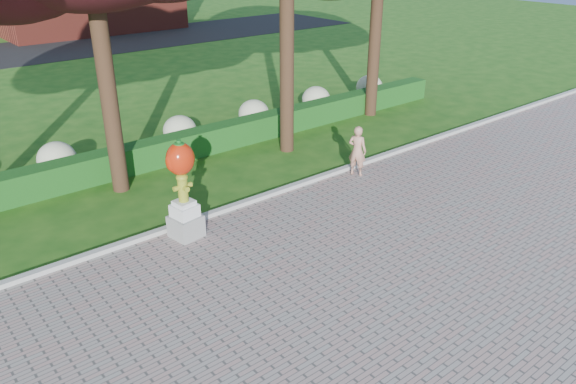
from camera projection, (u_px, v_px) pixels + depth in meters
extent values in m
plane|color=#1A4C13|center=(321.00, 253.00, 12.45)|extent=(100.00, 100.00, 0.00)
cube|color=gray|center=(477.00, 346.00, 9.63)|extent=(40.00, 14.00, 0.04)
cube|color=#ADADA5|center=(243.00, 204.00, 14.53)|extent=(40.00, 0.18, 0.15)
cube|color=#144614|center=(168.00, 150.00, 17.20)|extent=(24.00, 0.70, 0.80)
ellipsoid|color=#A5AB83|center=(57.00, 159.00, 16.12)|extent=(1.10, 1.10, 0.99)
ellipsoid|color=#A5AB83|center=(180.00, 130.00, 18.42)|extent=(1.10, 1.10, 0.99)
ellipsoid|color=#A5AB83|center=(254.00, 113.00, 20.13)|extent=(1.10, 1.10, 0.99)
ellipsoid|color=#A5AB83|center=(316.00, 99.00, 21.85)|extent=(1.10, 1.10, 0.99)
ellipsoid|color=#A5AB83|center=(369.00, 87.00, 23.57)|extent=(1.10, 1.10, 0.99)
cylinder|color=black|center=(106.00, 79.00, 14.22)|extent=(0.44, 0.44, 6.16)
cylinder|color=black|center=(287.00, 36.00, 16.79)|extent=(0.44, 0.44, 7.28)
cylinder|color=black|center=(375.00, 37.00, 20.65)|extent=(0.44, 0.44, 5.88)
cube|color=gray|center=(186.00, 226.00, 12.97)|extent=(0.73, 0.73, 0.52)
cube|color=silver|center=(185.00, 211.00, 12.80)|extent=(0.59, 0.59, 0.29)
cube|color=silver|center=(184.00, 203.00, 12.72)|extent=(0.47, 0.47, 0.10)
cylinder|color=olive|center=(183.00, 189.00, 12.57)|extent=(0.23, 0.23, 0.58)
ellipsoid|color=olive|center=(182.00, 177.00, 12.45)|extent=(0.27, 0.27, 0.19)
cylinder|color=olive|center=(176.00, 189.00, 12.45)|extent=(0.12, 0.11, 0.11)
cylinder|color=olive|center=(189.00, 185.00, 12.64)|extent=(0.12, 0.11, 0.11)
cylinder|color=olive|center=(186.00, 189.00, 12.44)|extent=(0.12, 0.12, 0.12)
cylinder|color=olive|center=(182.00, 174.00, 12.42)|extent=(0.08, 0.08, 0.05)
ellipsoid|color=#B02209|center=(180.00, 159.00, 12.26)|extent=(0.65, 0.58, 0.75)
ellipsoid|color=#B02209|center=(173.00, 162.00, 12.17)|extent=(0.32, 0.32, 0.48)
ellipsoid|color=#B02209|center=(188.00, 158.00, 12.38)|extent=(0.32, 0.32, 0.48)
cylinder|color=#14591A|center=(179.00, 143.00, 12.11)|extent=(0.10, 0.10, 0.12)
ellipsoid|color=#14591A|center=(179.00, 144.00, 12.12)|extent=(0.25, 0.25, 0.08)
imported|color=tan|center=(357.00, 151.00, 16.07)|extent=(0.54, 0.64, 1.48)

